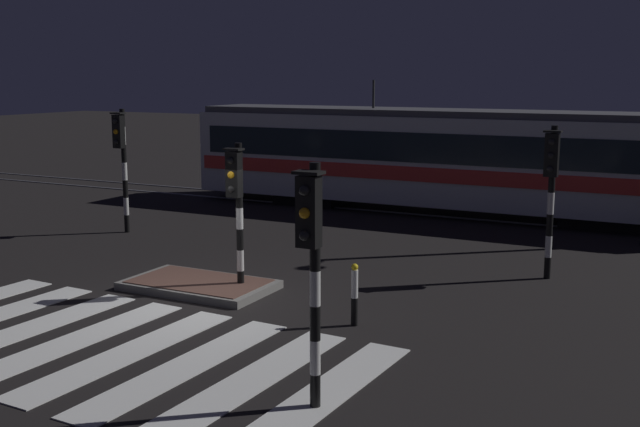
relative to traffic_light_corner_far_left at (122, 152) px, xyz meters
The scene contains 11 objects.
ground_plane 7.84m from the traffic_light_corner_far_left, 38.60° to the right, with size 120.00×120.00×0.00m, color black.
rail_near 8.91m from the traffic_light_corner_far_left, 47.12° to the left, with size 80.00×0.12×0.03m, color #59595E.
rail_far 9.98m from the traffic_light_corner_far_left, 52.88° to the left, with size 80.00×0.12×0.03m, color #59595E.
crosswalk_zebra 9.67m from the traffic_light_corner_far_left, 51.38° to the right, with size 8.98×4.93×0.02m.
traffic_island 6.82m from the traffic_light_corner_far_left, 36.01° to the right, with size 2.97×1.73×0.18m.
traffic_light_corner_far_left is the anchor object (origin of this frame).
traffic_light_corner_far_right 11.40m from the traffic_light_corner_far_left, ahead, with size 0.36×0.42×3.28m.
traffic_light_corner_near_right 12.76m from the traffic_light_corner_far_left, 38.45° to the right, with size 0.36×0.42×3.25m.
traffic_light_median_centre 7.10m from the traffic_light_corner_far_left, 30.99° to the right, with size 0.36×0.42×3.00m.
tram 9.92m from the traffic_light_corner_far_left, 45.22° to the left, with size 17.21×2.58×4.15m.
bollard_island_edge 10.23m from the traffic_light_corner_far_left, 26.49° to the right, with size 0.12×0.12×1.11m.
Camera 1 is at (8.57, -11.74, 4.32)m, focal length 43.83 mm.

